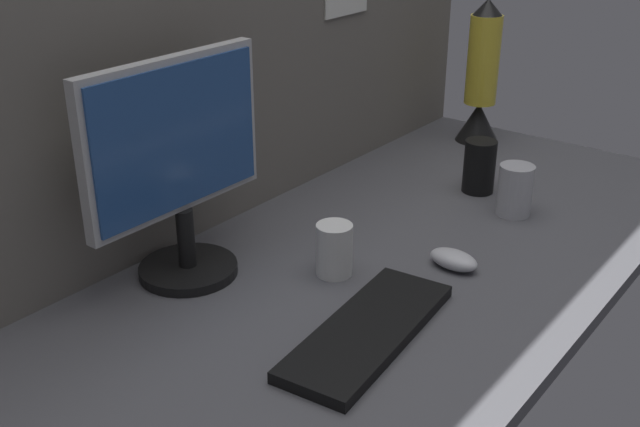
% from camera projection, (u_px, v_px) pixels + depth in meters
% --- Properties ---
extents(ground_plane, '(1.80, 0.80, 0.03)m').
position_uv_depth(ground_plane, '(369.00, 272.00, 1.44)').
color(ground_plane, '#515156').
extents(cubicle_wall_back, '(1.80, 0.06, 0.66)m').
position_uv_depth(cubicle_wall_back, '(217.00, 63.00, 1.50)').
color(cubicle_wall_back, slate).
rests_on(cubicle_wall_back, ground_plane).
extents(monitor, '(0.38, 0.18, 0.40)m').
position_uv_depth(monitor, '(177.00, 162.00, 1.31)').
color(monitor, black).
rests_on(monitor, ground_plane).
extents(keyboard, '(0.38, 0.17, 0.02)m').
position_uv_depth(keyboard, '(368.00, 331.00, 1.21)').
color(keyboard, black).
rests_on(keyboard, ground_plane).
extents(mouse, '(0.06, 0.10, 0.03)m').
position_uv_depth(mouse, '(454.00, 260.00, 1.41)').
color(mouse, silver).
rests_on(mouse, ground_plane).
extents(mug_black_travel, '(0.07, 0.07, 0.12)m').
position_uv_depth(mug_black_travel, '(479.00, 166.00, 1.73)').
color(mug_black_travel, black).
rests_on(mug_black_travel, ground_plane).
extents(mug_steel, '(0.07, 0.07, 0.11)m').
position_uv_depth(mug_steel, '(515.00, 190.00, 1.62)').
color(mug_steel, '#B2B2B7').
rests_on(mug_steel, ground_plane).
extents(mug_ceramic_white, '(0.07, 0.07, 0.10)m').
position_uv_depth(mug_ceramic_white, '(334.00, 250.00, 1.38)').
color(mug_ceramic_white, white).
rests_on(mug_ceramic_white, ground_plane).
extents(lava_lamp, '(0.12, 0.12, 0.38)m').
position_uv_depth(lava_lamp, '(481.00, 83.00, 2.01)').
color(lava_lamp, black).
rests_on(lava_lamp, ground_plane).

